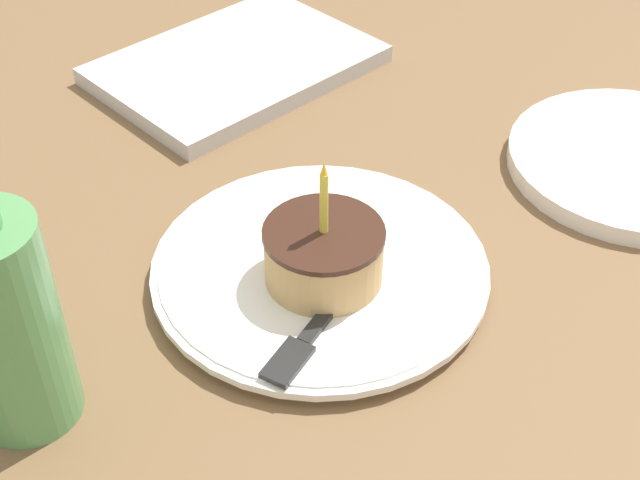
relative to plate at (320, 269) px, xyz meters
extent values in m
cube|color=brown|center=(0.02, 0.03, -0.03)|extent=(2.40, 2.40, 0.04)
cylinder|color=white|center=(0.00, 0.00, 0.00)|extent=(0.28, 0.28, 0.02)
cylinder|color=white|center=(0.00, 0.00, 0.00)|extent=(0.29, 0.29, 0.01)
cylinder|color=tan|center=(0.01, 0.02, 0.03)|extent=(0.10, 0.10, 0.05)
cylinder|color=#381E14|center=(0.01, 0.02, 0.06)|extent=(0.10, 0.10, 0.00)
cylinder|color=#EAD84C|center=(0.01, 0.02, 0.09)|extent=(0.01, 0.01, 0.06)
cone|color=yellow|center=(0.01, 0.02, 0.12)|extent=(0.01, 0.01, 0.01)
cube|color=#262626|center=(0.02, 0.04, 0.01)|extent=(0.12, 0.05, 0.00)
cube|color=#262626|center=(0.10, 0.07, 0.01)|extent=(0.05, 0.04, 0.00)
cylinder|color=#599959|center=(0.26, -0.04, 0.08)|extent=(0.08, 0.08, 0.17)
cylinder|color=white|center=(-0.34, 0.10, 0.00)|extent=(0.25, 0.25, 0.02)
cube|color=silver|center=(-0.17, -0.33, 0.00)|extent=(0.30, 0.22, 0.02)
camera|label=1|loc=(0.39, 0.41, 0.52)|focal=50.00mm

